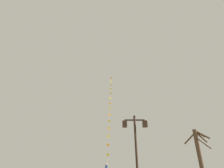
% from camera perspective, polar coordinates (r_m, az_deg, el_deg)
% --- Properties ---
extents(twin_lantern_lamp_post, '(1.55, 0.28, 4.40)m').
position_cam_1_polar(twin_lantern_lamp_post, '(11.07, 7.79, -16.93)').
color(twin_lantern_lamp_post, black).
rests_on(twin_lantern_lamp_post, ground_plane).
extents(kite_train, '(0.64, 11.79, 18.81)m').
position_cam_1_polar(kite_train, '(28.72, -0.76, -8.24)').
color(kite_train, brown).
rests_on(kite_train, ground_plane).
extents(bare_tree, '(2.07, 1.84, 4.15)m').
position_cam_1_polar(bare_tree, '(15.88, 27.07, -19.81)').
color(bare_tree, '#4C3826').
rests_on(bare_tree, ground_plane).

